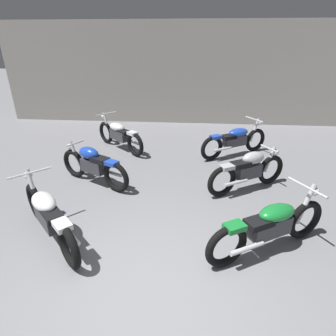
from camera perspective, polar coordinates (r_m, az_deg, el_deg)
The scene contains 8 objects.
ground_plane at distance 3.76m, azimuth -3.85°, elevation -25.58°, with size 60.00×60.00×0.00m, color gray.
back_wall at distance 10.65m, azimuth 2.68°, elevation 18.96°, with size 13.37×0.24×3.60m, color #9E998E.
motorcycle_left_row_0 at distance 4.69m, azimuth -23.72°, elevation -8.92°, with size 1.61×1.61×0.97m.
motorcycle_left_row_1 at distance 6.17m, azimuth -15.35°, elevation 0.67°, with size 1.79×1.02×0.88m.
motorcycle_left_row_2 at distance 8.11m, azimuth -10.15°, elevation 6.95°, with size 1.69×1.53×0.97m.
motorcycle_right_row_0 at distance 4.35m, azimuth 20.58°, elevation -11.17°, with size 1.94×1.19×0.97m.
motorcycle_right_row_1 at distance 5.95m, azimuth 16.43°, elevation -0.40°, with size 1.76×1.09×0.88m.
motorcycle_right_row_2 at distance 7.73m, azimuth 13.85°, elevation 5.71°, with size 1.91×1.23×0.97m.
Camera 1 is at (0.43, -2.36, 2.90)m, focal length 29.21 mm.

